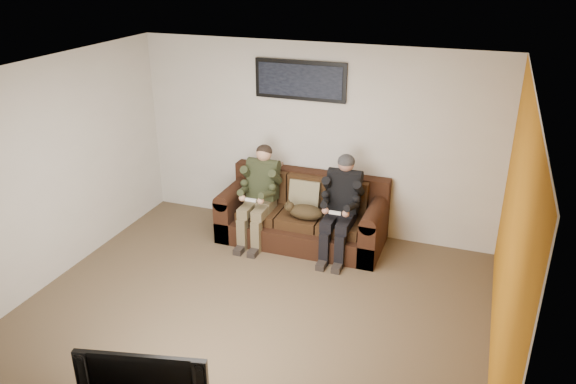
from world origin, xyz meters
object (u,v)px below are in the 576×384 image
at_px(cat, 305,212).
at_px(sofa, 304,216).
at_px(person_right, 341,201).
at_px(framed_poster, 300,80).
at_px(television, 147,377).
at_px(person_left, 260,189).

bearing_deg(cat, sofa, 110.10).
relative_size(person_right, cat, 1.98).
distance_m(framed_poster, television, 4.40).
bearing_deg(sofa, person_left, -161.99).
bearing_deg(television, person_right, 68.26).
distance_m(sofa, cat, 0.34).
xyz_separation_m(sofa, television, (0.02, -3.78, 0.37)).
xyz_separation_m(cat, television, (-0.08, -3.52, 0.17)).
distance_m(person_right, framed_poster, 1.67).
height_order(sofa, television, television).
distance_m(person_left, television, 3.64).
height_order(person_right, framed_poster, framed_poster).
bearing_deg(television, cat, 75.63).
bearing_deg(person_right, cat, -170.58).
height_order(person_left, television, person_left).
bearing_deg(cat, framed_poster, 114.49).
bearing_deg(framed_poster, television, -86.99).
height_order(person_left, cat, person_left).
relative_size(person_left, person_right, 0.99).
xyz_separation_m(person_left, cat, (0.66, -0.08, -0.19)).
xyz_separation_m(sofa, person_right, (0.56, -0.18, 0.39)).
xyz_separation_m(cat, framed_poster, (-0.30, 0.65, 1.56)).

